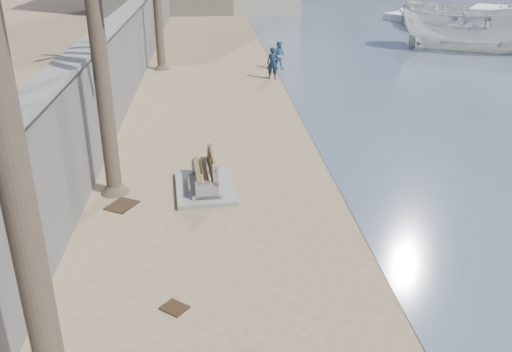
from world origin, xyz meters
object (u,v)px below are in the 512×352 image
bench_far (205,176)px  person_b (279,53)px  boat_cruiser (479,24)px  yacht_near (489,20)px  sailboat_west (416,13)px  yacht_far (420,20)px  person_a (273,61)px

bench_far → person_b: bearing=75.4°
boat_cruiser → yacht_near: boat_cruiser is taller
yacht_near → sailboat_west: 6.44m
boat_cruiser → yacht_near: 13.26m
yacht_far → bench_far: bearing=163.2°
boat_cruiser → sailboat_west: bearing=22.5°
boat_cruiser → yacht_near: size_ratio=0.39×
boat_cruiser → bench_far: bearing=167.9°
bench_far → person_a: 13.40m
person_a → sailboat_west: sailboat_west is taller
person_b → boat_cruiser: 13.43m
person_b → person_a: bearing=104.4°
person_b → boat_cruiser: boat_cruiser is taller
yacht_far → person_a: bearing=154.3°
yacht_near → person_b: bearing=161.9°
person_a → boat_cruiser: size_ratio=0.43×
person_a → yacht_far: (14.17, 17.54, -0.56)m
yacht_near → sailboat_west: size_ratio=1.00×
yacht_near → yacht_far: size_ratio=1.24×
person_a → person_b: 2.38m
person_a → sailboat_west: size_ratio=0.17×
bench_far → person_b: 15.77m
boat_cruiser → sailboat_west: (1.98, 15.98, -1.36)m
yacht_far → person_b: bearing=151.5°
yacht_near → yacht_far: 5.84m
person_a → yacht_far: 22.56m
person_a → sailboat_west: 26.88m
person_a → yacht_near: person_a is taller
yacht_near → boat_cruiser: bearing=-175.8°
person_a → boat_cruiser: bearing=35.7°
person_a → sailboat_west: (15.44, 21.99, -0.58)m
boat_cruiser → person_b: bearing=135.6°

